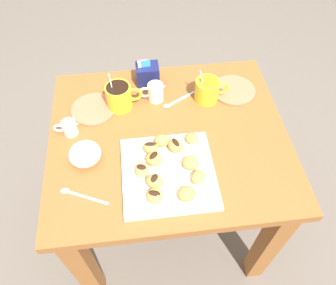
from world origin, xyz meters
TOP-DOWN VIEW (x-y plane):
  - ground_plane at (0.00, 0.00)m, footprint 8.00×8.00m
  - dining_table at (0.00, 0.00)m, footprint 0.85×0.73m
  - pastry_plate_square at (-0.02, -0.16)m, footprint 0.30×0.30m
  - coffee_mug_yellow_left at (-0.16, 0.16)m, footprint 0.14×0.10m
  - coffee_mug_yellow_right at (0.17, 0.16)m, footprint 0.13×0.09m
  - cream_pitcher_white at (-0.03, 0.18)m, footprint 0.10×0.06m
  - sugar_caddy at (-0.05, 0.29)m, footprint 0.09×0.07m
  - ice_cream_bowl at (-0.29, -0.07)m, footprint 0.11×0.11m
  - chocolate_sauce_pitcher at (-0.35, 0.05)m, footprint 0.09×0.05m
  - saucer_coral_left at (-0.27, 0.15)m, footprint 0.17×0.17m
  - saucer_coral_right at (0.28, 0.19)m, footprint 0.17×0.17m
  - loose_spoon_near_saucer at (0.05, 0.16)m, footprint 0.15×0.09m
  - loose_spoon_by_plate at (-0.31, -0.21)m, footprint 0.15×0.08m
  - beignet_0 at (-0.07, -0.21)m, footprint 0.07×0.06m
  - chocolate_drizzle_0 at (-0.07, -0.21)m, footprint 0.03×0.04m
  - beignet_1 at (-0.06, -0.12)m, footprint 0.07×0.07m
  - chocolate_drizzle_1 at (-0.06, -0.12)m, footprint 0.04×0.04m
  - beignet_2 at (0.02, -0.26)m, footprint 0.07×0.07m
  - beignet_3 at (0.07, -0.05)m, footprint 0.06×0.06m
  - beignet_4 at (-0.03, -0.05)m, footprint 0.06×0.06m
  - beignet_5 at (0.07, -0.20)m, footprint 0.07×0.07m
  - beignet_6 at (-0.07, -0.25)m, footprint 0.05×0.06m
  - chocolate_drizzle_6 at (-0.07, -0.25)m, footprint 0.04×0.03m
  - beignet_7 at (-0.07, -0.08)m, footprint 0.06×0.06m
  - chocolate_drizzle_7 at (-0.07, -0.08)m, footprint 0.04×0.02m
  - beignet_8 at (0.01, -0.08)m, footprint 0.07×0.07m
  - chocolate_drizzle_8 at (0.01, -0.08)m, footprint 0.03×0.04m
  - beignet_9 at (-0.11, -0.16)m, footprint 0.05×0.06m
  - chocolate_drizzle_9 at (-0.11, -0.16)m, footprint 0.04×0.03m
  - beignet_10 at (0.05, -0.15)m, footprint 0.07×0.07m

SIDE VIEW (x-z plane):
  - ground_plane at x=0.00m, z-range 0.00..0.00m
  - dining_table at x=0.00m, z-range 0.20..0.91m
  - loose_spoon_near_saucer at x=0.05m, z-range 0.70..0.71m
  - loose_spoon_by_plate at x=-0.31m, z-range 0.70..0.71m
  - saucer_coral_left at x=-0.27m, z-range 0.70..0.71m
  - saucer_coral_right at x=0.28m, z-range 0.70..0.71m
  - pastry_plate_square at x=-0.02m, z-range 0.70..0.72m
  - chocolate_sauce_pitcher at x=-0.35m, z-range 0.71..0.76m
  - beignet_5 at x=0.07m, z-range 0.72..0.75m
  - beignet_9 at x=-0.11m, z-range 0.72..0.75m
  - beignet_6 at x=-0.07m, z-range 0.72..0.75m
  - beignet_3 at x=0.07m, z-range 0.72..0.75m
  - beignet_2 at x=0.02m, z-range 0.72..0.76m
  - ice_cream_bowl at x=-0.29m, z-range 0.70..0.78m
  - beignet_10 at x=0.05m, z-range 0.72..0.76m
  - beignet_7 at x=-0.07m, z-range 0.72..0.76m
  - beignet_0 at x=-0.07m, z-range 0.72..0.76m
  - beignet_8 at x=0.01m, z-range 0.72..0.76m
  - beignet_4 at x=-0.03m, z-range 0.72..0.76m
  - beignet_1 at x=-0.06m, z-range 0.72..0.76m
  - cream_pitcher_white at x=-0.03m, z-range 0.71..0.78m
  - sugar_caddy at x=-0.05m, z-range 0.69..0.80m
  - coffee_mug_yellow_right at x=0.17m, z-range 0.69..0.82m
  - chocolate_drizzle_9 at x=-0.11m, z-range 0.75..0.76m
  - chocolate_drizzle_6 at x=-0.07m, z-range 0.75..0.76m
  - coffee_mug_yellow_left at x=-0.16m, z-range 0.68..0.83m
  - chocolate_drizzle_7 at x=-0.07m, z-range 0.76..0.76m
  - chocolate_drizzle_0 at x=-0.07m, z-range 0.76..0.76m
  - chocolate_drizzle_8 at x=0.01m, z-range 0.76..0.76m
  - chocolate_drizzle_1 at x=-0.06m, z-range 0.76..0.76m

